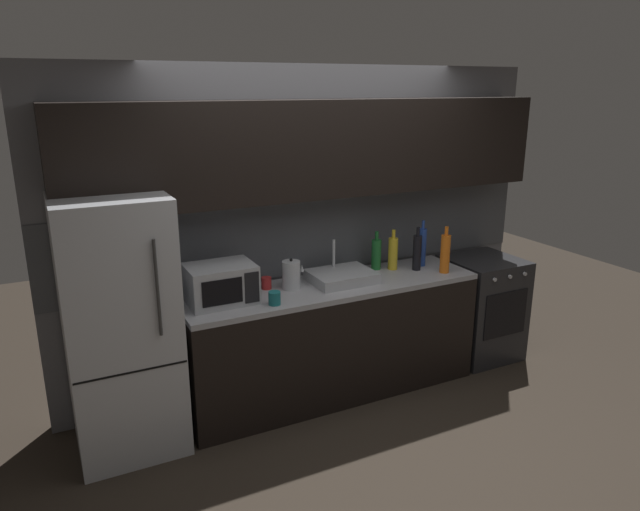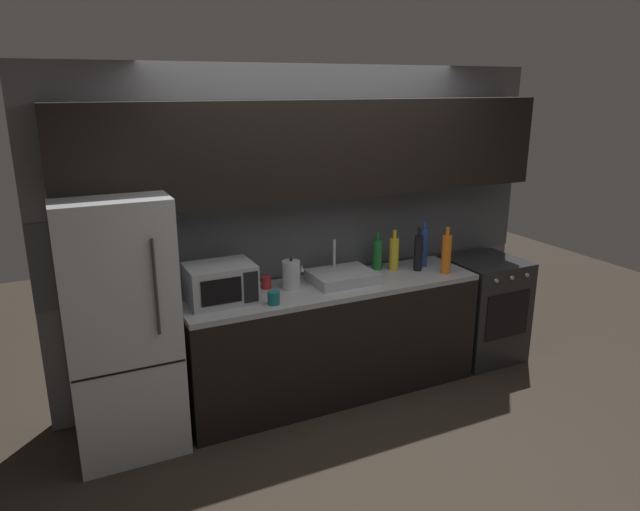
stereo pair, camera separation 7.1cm
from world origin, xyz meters
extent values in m
plane|color=#2D261E|center=(0.00, 0.00, 0.00)|extent=(10.00, 10.00, 0.00)
cube|color=slate|center=(0.00, 1.30, 1.25)|extent=(4.05, 0.10, 2.50)
cube|color=#4C4F54|center=(0.00, 1.25, 1.20)|extent=(4.05, 0.01, 0.60)
cube|color=black|center=(0.00, 1.08, 1.90)|extent=(3.73, 0.34, 0.70)
cube|color=black|center=(0.00, 0.90, 0.43)|extent=(2.31, 0.60, 0.86)
cube|color=#9E9EA3|center=(0.00, 0.90, 0.88)|extent=(2.31, 0.60, 0.04)
cube|color=#B7BABF|center=(-1.54, 0.90, 0.86)|extent=(0.68, 0.66, 1.71)
cube|color=black|center=(-1.54, 0.57, 0.68)|extent=(0.67, 0.00, 0.01)
cylinder|color=#333333|center=(-1.35, 0.55, 1.20)|extent=(0.02, 0.02, 0.60)
cube|color=#232326|center=(1.50, 0.90, 0.45)|extent=(0.60, 0.60, 0.90)
cube|color=black|center=(1.50, 0.60, 0.50)|extent=(0.45, 0.01, 0.40)
cylinder|color=#B2B2B7|center=(1.33, 0.59, 0.83)|extent=(0.03, 0.02, 0.03)
cylinder|color=#B2B2B7|center=(1.50, 0.59, 0.83)|extent=(0.03, 0.02, 0.03)
cylinder|color=#B2B2B7|center=(1.66, 0.59, 0.83)|extent=(0.03, 0.02, 0.03)
cube|color=#A8AAAF|center=(-0.86, 0.92, 1.04)|extent=(0.46, 0.34, 0.27)
cube|color=black|center=(-0.90, 0.75, 1.04)|extent=(0.28, 0.01, 0.18)
cube|color=black|center=(-0.69, 0.75, 1.04)|extent=(0.10, 0.01, 0.22)
cube|color=#ADAFB5|center=(0.10, 0.93, 0.94)|extent=(0.48, 0.38, 0.08)
cylinder|color=silver|center=(0.10, 1.06, 1.09)|extent=(0.02, 0.02, 0.22)
cylinder|color=#B7BABF|center=(-0.31, 0.95, 1.01)|extent=(0.13, 0.13, 0.21)
sphere|color=black|center=(-0.31, 0.95, 1.12)|extent=(0.02, 0.02, 0.02)
cone|color=#B7BABF|center=(-0.22, 0.95, 1.05)|extent=(0.03, 0.03, 0.05)
cylinder|color=gold|center=(0.62, 1.02, 1.03)|extent=(0.08, 0.08, 0.26)
cylinder|color=gold|center=(0.62, 1.02, 1.20)|extent=(0.03, 0.03, 0.07)
cylinder|color=#234299|center=(0.89, 0.99, 1.06)|extent=(0.07, 0.07, 0.31)
cylinder|color=#234299|center=(0.89, 0.99, 1.25)|extent=(0.03, 0.03, 0.07)
cylinder|color=#1E6B2D|center=(0.50, 1.08, 1.02)|extent=(0.08, 0.08, 0.25)
cylinder|color=#1E6B2D|center=(0.50, 1.08, 1.18)|extent=(0.03, 0.03, 0.07)
cylinder|color=orange|center=(0.95, 0.76, 1.05)|extent=(0.08, 0.08, 0.31)
cylinder|color=orange|center=(0.95, 0.76, 1.24)|extent=(0.03, 0.03, 0.07)
cylinder|color=black|center=(0.79, 0.91, 1.04)|extent=(0.07, 0.07, 0.29)
cylinder|color=black|center=(0.79, 0.91, 1.22)|extent=(0.03, 0.03, 0.07)
cylinder|color=#19666B|center=(-0.55, 0.71, 0.95)|extent=(0.08, 0.08, 0.09)
cylinder|color=#A82323|center=(-0.48, 1.03, 0.94)|extent=(0.07, 0.07, 0.09)
camera|label=1|loc=(-1.94, -2.76, 2.35)|focal=32.58mm
camera|label=2|loc=(-1.88, -2.79, 2.35)|focal=32.58mm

